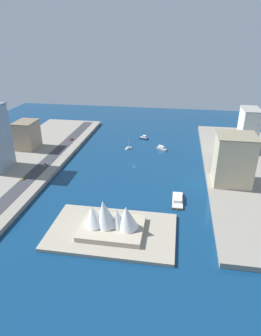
{
  "coord_description": "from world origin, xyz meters",
  "views": [
    {
      "loc": [
        -35.89,
        239.12,
        109.02
      ],
      "look_at": [
        0.54,
        17.15,
        4.25
      ],
      "focal_mm": 31.33,
      "sensor_mm": 36.0,
      "label": 1
    }
  ],
  "objects_px": {
    "hotel_broad_white": "(248,130)",
    "opera_landmark": "(110,219)",
    "sailboat_small_white": "(128,148)",
    "van_white": "(45,165)",
    "patrol_launch_navy": "(144,138)",
    "traffic_light_waterfront": "(61,151)",
    "apartment_midrise_tan": "(27,135)",
    "pickup_red": "(71,139)",
    "yacht_sleek_gray": "(162,148)",
    "barge_flat_brown": "(178,199)",
    "taxi_yellow_cab": "(23,178)",
    "office_block_beige": "(234,159)"
  },
  "relations": [
    {
      "from": "apartment_midrise_tan",
      "to": "pickup_red",
      "type": "relative_size",
      "value": 5.76
    },
    {
      "from": "sailboat_small_white",
      "to": "apartment_midrise_tan",
      "type": "height_order",
      "value": "apartment_midrise_tan"
    },
    {
      "from": "van_white",
      "to": "yacht_sleek_gray",
      "type": "bearing_deg",
      "value": -147.01
    },
    {
      "from": "apartment_midrise_tan",
      "to": "barge_flat_brown",
      "type": "bearing_deg",
      "value": 153.67
    },
    {
      "from": "sailboat_small_white",
      "to": "opera_landmark",
      "type": "height_order",
      "value": "opera_landmark"
    },
    {
      "from": "hotel_broad_white",
      "to": "office_block_beige",
      "type": "relative_size",
      "value": 1.07
    },
    {
      "from": "hotel_broad_white",
      "to": "opera_landmark",
      "type": "bearing_deg",
      "value": 55.01
    },
    {
      "from": "sailboat_small_white",
      "to": "van_white",
      "type": "height_order",
      "value": "sailboat_small_white"
    },
    {
      "from": "sailboat_small_white",
      "to": "barge_flat_brown",
      "type": "xyz_separation_m",
      "value": [
        -51.64,
        95.15,
        0.42
      ]
    },
    {
      "from": "apartment_midrise_tan",
      "to": "van_white",
      "type": "xyz_separation_m",
      "value": [
        -34.63,
        38.45,
        -12.65
      ]
    },
    {
      "from": "office_block_beige",
      "to": "pickup_red",
      "type": "relative_size",
      "value": 8.13
    },
    {
      "from": "taxi_yellow_cab",
      "to": "pickup_red",
      "type": "distance_m",
      "value": 95.37
    },
    {
      "from": "yacht_sleek_gray",
      "to": "van_white",
      "type": "distance_m",
      "value": 115.74
    },
    {
      "from": "barge_flat_brown",
      "to": "patrol_launch_navy",
      "type": "bearing_deg",
      "value": -72.79
    },
    {
      "from": "barge_flat_brown",
      "to": "apartment_midrise_tan",
      "type": "bearing_deg",
      "value": -26.33
    },
    {
      "from": "hotel_broad_white",
      "to": "pickup_red",
      "type": "xyz_separation_m",
      "value": [
        178.63,
        0.18,
        -19.5
      ]
    },
    {
      "from": "pickup_red",
      "to": "traffic_light_waterfront",
      "type": "relative_size",
      "value": 0.72
    },
    {
      "from": "barge_flat_brown",
      "to": "hotel_broad_white",
      "type": "relative_size",
      "value": 0.58
    },
    {
      "from": "taxi_yellow_cab",
      "to": "opera_landmark",
      "type": "bearing_deg",
      "value": 148.41
    },
    {
      "from": "barge_flat_brown",
      "to": "pickup_red",
      "type": "distance_m",
      "value": 154.56
    },
    {
      "from": "hotel_broad_white",
      "to": "apartment_midrise_tan",
      "type": "bearing_deg",
      "value": 7.81
    },
    {
      "from": "yacht_sleek_gray",
      "to": "hotel_broad_white",
      "type": "height_order",
      "value": "hotel_broad_white"
    },
    {
      "from": "traffic_light_waterfront",
      "to": "van_white",
      "type": "bearing_deg",
      "value": 77.91
    },
    {
      "from": "office_block_beige",
      "to": "traffic_light_waterfront",
      "type": "xyz_separation_m",
      "value": [
        149.03,
        -30.98,
        -14.8
      ]
    },
    {
      "from": "yacht_sleek_gray",
      "to": "van_white",
      "type": "relative_size",
      "value": 2.56
    },
    {
      "from": "hotel_broad_white",
      "to": "van_white",
      "type": "relative_size",
      "value": 8.95
    },
    {
      "from": "sailboat_small_white",
      "to": "traffic_light_waterfront",
      "type": "xyz_separation_m",
      "value": [
        57.91,
        34.72,
        6.74
      ]
    },
    {
      "from": "taxi_yellow_cab",
      "to": "traffic_light_waterfront",
      "type": "relative_size",
      "value": 0.69
    },
    {
      "from": "sailboat_small_white",
      "to": "yacht_sleek_gray",
      "type": "bearing_deg",
      "value": -174.27
    },
    {
      "from": "office_block_beige",
      "to": "sailboat_small_white",
      "type": "bearing_deg",
      "value": -35.79
    },
    {
      "from": "sailboat_small_white",
      "to": "pickup_red",
      "type": "xyz_separation_m",
      "value": [
        63.55,
        -7.85,
        3.35
      ]
    },
    {
      "from": "sailboat_small_white",
      "to": "taxi_yellow_cab",
      "type": "height_order",
      "value": "sailboat_small_white"
    },
    {
      "from": "patrol_launch_navy",
      "to": "yacht_sleek_gray",
      "type": "bearing_deg",
      "value": 126.34
    },
    {
      "from": "patrol_launch_navy",
      "to": "opera_landmark",
      "type": "xyz_separation_m",
      "value": [
        -0.98,
        171.14,
        7.93
      ]
    },
    {
      "from": "yacht_sleek_gray",
      "to": "patrol_launch_navy",
      "type": "height_order",
      "value": "patrol_launch_navy"
    },
    {
      "from": "traffic_light_waterfront",
      "to": "opera_landmark",
      "type": "distance_m",
      "value": 125.2
    },
    {
      "from": "van_white",
      "to": "sailboat_small_white",
      "type": "bearing_deg",
      "value": -136.69
    },
    {
      "from": "yacht_sleek_gray",
      "to": "hotel_broad_white",
      "type": "distance_m",
      "value": 84.37
    },
    {
      "from": "barge_flat_brown",
      "to": "yacht_sleek_gray",
      "type": "bearing_deg",
      "value": -79.74
    },
    {
      "from": "office_block_beige",
      "to": "traffic_light_waterfront",
      "type": "relative_size",
      "value": 5.88
    },
    {
      "from": "opera_landmark",
      "to": "barge_flat_brown",
      "type": "bearing_deg",
      "value": -132.15
    },
    {
      "from": "yacht_sleek_gray",
      "to": "barge_flat_brown",
      "type": "bearing_deg",
      "value": 100.26
    },
    {
      "from": "hotel_broad_white",
      "to": "office_block_beige",
      "type": "distance_m",
      "value": 77.54
    },
    {
      "from": "sailboat_small_white",
      "to": "van_white",
      "type": "bearing_deg",
      "value": 43.31
    },
    {
      "from": "yacht_sleek_gray",
      "to": "taxi_yellow_cab",
      "type": "height_order",
      "value": "taxi_yellow_cab"
    },
    {
      "from": "van_white",
      "to": "opera_landmark",
      "type": "xyz_separation_m",
      "value": [
        -76.13,
        78.36,
        5.22
      ]
    },
    {
      "from": "barge_flat_brown",
      "to": "taxi_yellow_cab",
      "type": "height_order",
      "value": "taxi_yellow_cab"
    },
    {
      "from": "patrol_launch_navy",
      "to": "traffic_light_waterfront",
      "type": "height_order",
      "value": "traffic_light_waterfront"
    },
    {
      "from": "barge_flat_brown",
      "to": "van_white",
      "type": "xyz_separation_m",
      "value": [
        114.88,
        -35.54,
        2.88
      ]
    },
    {
      "from": "apartment_midrise_tan",
      "to": "taxi_yellow_cab",
      "type": "xyz_separation_m",
      "value": [
        -28.42,
        66.18,
        -12.66
      ]
    }
  ]
}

